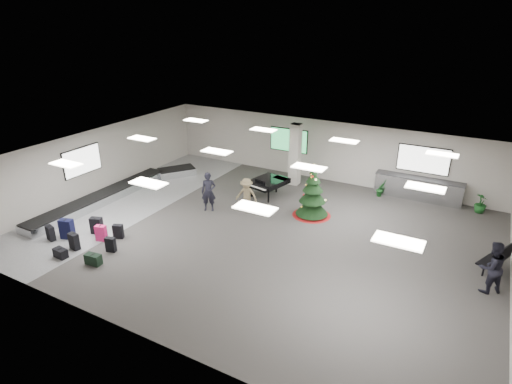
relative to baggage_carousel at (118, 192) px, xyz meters
The scene contains 21 objects.
ground 7.84m from the baggage_carousel, ahead, with size 18.00×18.00×0.00m, color #3B3836.
room_envelope 7.79m from the baggage_carousel, ahead, with size 18.02×14.02×3.21m.
baggage_carousel is the anchor object (origin of this frame).
service_counter 14.50m from the baggage_carousel, 27.67° to the left, with size 4.05×0.65×1.08m.
suitcase_0 5.13m from the baggage_carousel, 62.53° to the right, with size 0.45×0.29×0.67m.
suitcase_1 5.45m from the baggage_carousel, 47.26° to the right, with size 0.41×0.29×0.59m.
pink_suitcase 4.51m from the baggage_carousel, 52.59° to the right, with size 0.46×0.35×0.66m.
suitcase_3 4.44m from the baggage_carousel, 44.40° to the right, with size 0.44×0.35×0.60m.
navy_suitcase 4.32m from the baggage_carousel, 70.98° to the right, with size 0.59×0.45×0.82m.
suitcase_5 4.62m from the baggage_carousel, 77.94° to the right, with size 0.45×0.31×0.62m.
green_duffel 6.25m from the baggage_carousel, 52.32° to the right, with size 0.61×0.36×0.41m.
suitcase_8 3.86m from the baggage_carousel, 56.86° to the right, with size 0.53×0.42×0.71m.
black_duffel 5.74m from the baggage_carousel, 65.19° to the right, with size 0.56×0.34×0.37m.
christmas_tree 9.47m from the baggage_carousel, 15.79° to the left, with size 1.71×1.71×2.43m.
grand_piano 7.31m from the baggage_carousel, 28.98° to the left, with size 1.68×2.00×1.00m.
bench 16.42m from the baggage_carousel, ahead, with size 1.10×1.59×0.96m.
traveler_a 4.93m from the baggage_carousel, ahead, with size 0.65×0.43×1.80m, color black.
traveler_b 6.57m from the baggage_carousel, 13.53° to the left, with size 1.02×0.59×1.58m, color #847352.
traveler_bench 16.17m from the baggage_carousel, ahead, with size 0.86×0.67×1.77m, color black.
potted_plant_left 12.80m from the baggage_carousel, 28.99° to the left, with size 0.40×0.32×0.72m, color #16451E.
potted_plant_right 16.88m from the baggage_carousel, 22.69° to the left, with size 0.50×0.50×0.89m, color #16451E.
Camera 1 is at (7.40, -13.67, 8.25)m, focal length 30.00 mm.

